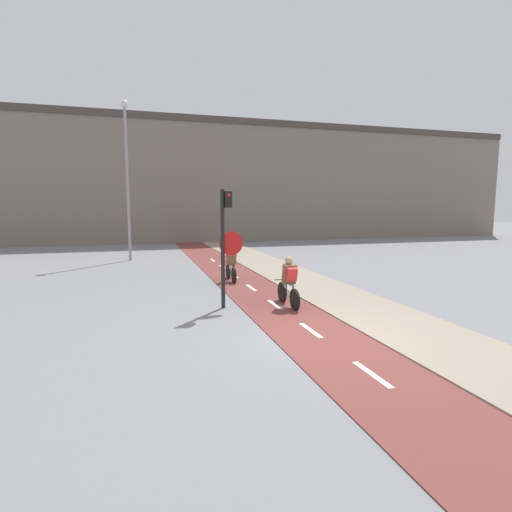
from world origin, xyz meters
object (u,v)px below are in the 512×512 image
at_px(cyclist_near, 289,283).
at_px(cyclist_far, 231,264).
at_px(traffic_light_pole, 226,236).
at_px(street_lamp_far, 127,166).

xyz_separation_m(cyclist_near, cyclist_far, (-0.70, 4.28, -0.04)).
xyz_separation_m(traffic_light_pole, cyclist_near, (1.72, -0.41, -1.33)).
bearing_deg(traffic_light_pole, cyclist_near, -13.32).
height_order(street_lamp_far, cyclist_near, street_lamp_far).
xyz_separation_m(street_lamp_far, cyclist_far, (3.78, -7.21, -4.20)).
distance_m(cyclist_near, cyclist_far, 4.34).
bearing_deg(cyclist_near, cyclist_far, 99.27).
xyz_separation_m(traffic_light_pole, cyclist_far, (1.02, 3.87, -1.37)).
height_order(traffic_light_pole, cyclist_far, traffic_light_pole).
bearing_deg(traffic_light_pole, street_lamp_far, 103.97).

